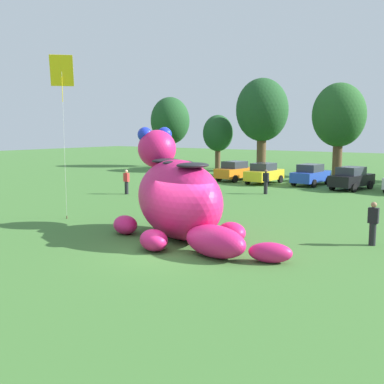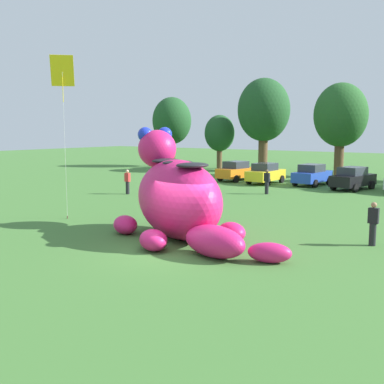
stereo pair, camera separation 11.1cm
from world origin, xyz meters
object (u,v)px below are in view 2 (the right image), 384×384
object	(u,v)px
spectator_mid_field	(267,182)
giant_inflatable_creature	(178,198)
car_yellow	(265,173)
spectator_near_inflatable	(373,224)
spectator_by_cars	(127,182)
car_blue	(312,175)
tethered_flying_kite	(62,73)
car_black	(353,178)
car_orange	(237,171)

from	to	relation	value
spectator_mid_field	giant_inflatable_creature	bearing A→B (deg)	-78.22
car_yellow	spectator_near_inflatable	world-z (taller)	car_yellow
spectator_by_cars	car_blue	bearing A→B (deg)	54.99
car_yellow	spectator_mid_field	distance (m)	6.41
spectator_near_inflatable	car_blue	bearing A→B (deg)	117.62
giant_inflatable_creature	spectator_by_cars	xyz separation A→B (m)	(-10.89, 8.55, -0.83)
car_yellow	tethered_flying_kite	xyz separation A→B (m)	(-1.20, -19.79, 6.33)
car_yellow	car_black	distance (m)	7.14
spectator_mid_field	spectator_by_cars	xyz separation A→B (m)	(-7.93, -5.62, 0.00)
car_orange	tethered_flying_kite	bearing A→B (deg)	-84.75
car_blue	spectator_near_inflatable	distance (m)	19.89
car_blue	spectator_mid_field	bearing A→B (deg)	-95.98
spectator_mid_field	tethered_flying_kite	world-z (taller)	tethered_flying_kite
tethered_flying_kite	car_yellow	bearing A→B (deg)	86.53
car_blue	car_yellow	bearing A→B (deg)	-164.50
spectator_near_inflatable	spectator_mid_field	world-z (taller)	same
car_yellow	tethered_flying_kite	bearing A→B (deg)	-93.47
giant_inflatable_creature	car_yellow	bearing A→B (deg)	106.54
car_orange	spectator_near_inflatable	xyz separation A→B (m)	(15.94, -17.17, -0.01)
spectator_near_inflatable	spectator_by_cars	size ratio (longest dim) A/B	1.00
car_orange	car_yellow	xyz separation A→B (m)	(3.07, -0.55, 0.00)
car_black	tethered_flying_kite	distance (m)	22.53
car_yellow	spectator_by_cars	distance (m)	12.37
car_yellow	car_blue	bearing A→B (deg)	15.50
spectator_near_inflatable	spectator_by_cars	xyz separation A→B (m)	(-17.86, 5.30, 0.00)
giant_inflatable_creature	spectator_mid_field	size ratio (longest dim) A/B	5.25
car_blue	spectator_mid_field	size ratio (longest dim) A/B	2.47
car_orange	spectator_by_cars	size ratio (longest dim) A/B	2.49
giant_inflatable_creature	tethered_flying_kite	distance (m)	8.99
car_black	tethered_flying_kite	bearing A→B (deg)	-112.68
spectator_by_cars	car_yellow	bearing A→B (deg)	66.21
car_yellow	spectator_near_inflatable	bearing A→B (deg)	-52.24
giant_inflatable_creature	spectator_near_inflatable	size ratio (longest dim) A/B	5.25
spectator_by_cars	car_black	bearing A→B (deg)	43.42
car_yellow	spectator_by_cars	world-z (taller)	car_yellow
car_orange	spectator_near_inflatable	world-z (taller)	car_orange
car_blue	car_black	bearing A→B (deg)	-13.75
car_blue	tethered_flying_kite	xyz separation A→B (m)	(-4.85, -20.81, 6.33)
spectator_mid_field	car_black	bearing A→B (deg)	54.37
giant_inflatable_creature	car_blue	distance (m)	21.02
car_black	giant_inflatable_creature	bearing A→B (deg)	-93.53
giant_inflatable_creature	car_black	bearing A→B (deg)	86.47
car_yellow	spectator_by_cars	xyz separation A→B (m)	(-4.99, -11.32, -0.01)
car_blue	spectator_near_inflatable	xyz separation A→B (m)	(9.22, -17.63, -0.01)
spectator_by_cars	spectator_near_inflatable	bearing A→B (deg)	-16.52
spectator_near_inflatable	car_orange	bearing A→B (deg)	132.88
car_orange	car_black	distance (m)	10.22
giant_inflatable_creature	car_orange	bearing A→B (deg)	113.72
car_black	spectator_near_inflatable	world-z (taller)	car_black
spectator_by_cars	tethered_flying_kite	xyz separation A→B (m)	(3.79, -8.48, 6.34)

